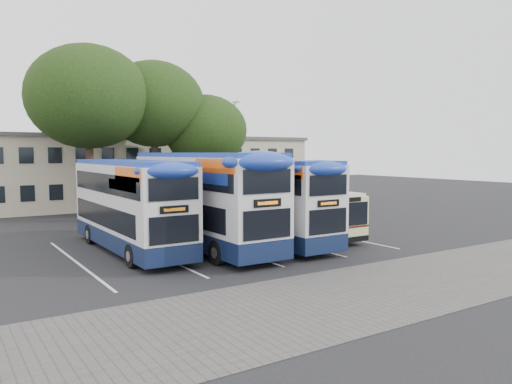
{
  "coord_description": "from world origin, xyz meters",
  "views": [
    {
      "loc": [
        -15.76,
        -16.9,
        4.74
      ],
      "look_at": [
        -1.57,
        5.0,
        2.65
      ],
      "focal_mm": 35.0,
      "sensor_mm": 36.0,
      "label": 1
    }
  ],
  "objects": [
    {
      "name": "ground",
      "position": [
        0.0,
        0.0,
        0.0
      ],
      "size": [
        120.0,
        120.0,
        0.0
      ],
      "primitive_type": "plane",
      "color": "black",
      "rests_on": "ground"
    },
    {
      "name": "paving_strip",
      "position": [
        -2.0,
        -5.0,
        0.01
      ],
      "size": [
        40.0,
        6.0,
        0.01
      ],
      "primitive_type": "cube",
      "color": "#595654",
      "rests_on": "ground"
    },
    {
      "name": "bay_lines",
      "position": [
        -3.75,
        5.0,
        0.01
      ],
      "size": [
        14.12,
        11.0,
        0.01
      ],
      "color": "silver",
      "rests_on": "ground"
    },
    {
      "name": "depot_building",
      "position": [
        0.0,
        26.99,
        3.15
      ],
      "size": [
        32.4,
        8.4,
        6.2
      ],
      "color": "#B7AC93",
      "rests_on": "ground"
    },
    {
      "name": "lamp_post",
      "position": [
        6.0,
        19.97,
        5.08
      ],
      "size": [
        0.25,
        1.05,
        9.06
      ],
      "color": "gray",
      "rests_on": "ground"
    },
    {
      "name": "tree_left",
      "position": [
        -6.8,
        17.71,
        8.44
      ],
      "size": [
        8.2,
        8.2,
        11.94
      ],
      "color": "black",
      "rests_on": "ground"
    },
    {
      "name": "tree_mid",
      "position": [
        -1.91,
        18.33,
        8.25
      ],
      "size": [
        7.43,
        7.43,
        11.43
      ],
      "color": "black",
      "rests_on": "ground"
    },
    {
      "name": "tree_right",
      "position": [
        1.94,
        17.59,
        6.39
      ],
      "size": [
        6.39,
        6.39,
        9.13
      ],
      "color": "black",
      "rests_on": "ground"
    },
    {
      "name": "bus_dd_left",
      "position": [
        -7.97,
        6.21,
        2.4
      ],
      "size": [
        2.53,
        10.45,
        4.35
      ],
      "color": "#101C3C",
      "rests_on": "ground"
    },
    {
      "name": "bus_dd_mid",
      "position": [
        -4.68,
        5.05,
        2.6
      ],
      "size": [
        2.74,
        11.31,
        4.71
      ],
      "color": "#101C3C",
      "rests_on": "ground"
    },
    {
      "name": "bus_dd_right",
      "position": [
        -1.39,
        4.74,
        2.4
      ],
      "size": [
        2.53,
        10.45,
        4.35
      ],
      "color": "#101C3C",
      "rests_on": "ground"
    },
    {
      "name": "bus_single",
      "position": [
        1.62,
        5.59,
        1.5
      ],
      "size": [
        2.27,
        8.91,
        2.65
      ],
      "color": "beige",
      "rests_on": "ground"
    }
  ]
}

